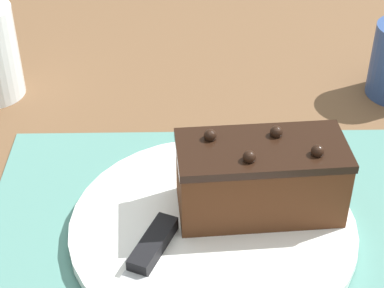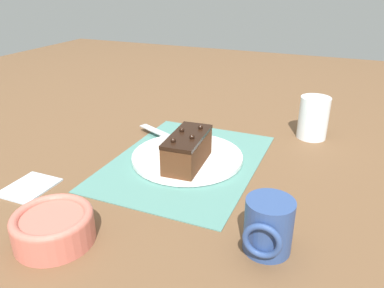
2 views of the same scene
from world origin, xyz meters
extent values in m
plane|color=brown|center=(0.00, 0.00, 0.00)|extent=(3.00, 3.00, 0.00)
cube|color=slate|center=(0.00, 0.00, 0.00)|extent=(0.46, 0.34, 0.00)
cylinder|color=white|center=(-0.01, 0.00, 0.01)|extent=(0.27, 0.27, 0.01)
cube|color=#512D19|center=(0.04, 0.02, 0.05)|extent=(0.16, 0.08, 0.07)
cube|color=black|center=(0.04, 0.02, 0.09)|extent=(0.16, 0.08, 0.01)
sphere|color=black|center=(-0.01, 0.03, 0.09)|extent=(0.01, 0.01, 0.01)
sphere|color=black|center=(0.02, 0.00, 0.09)|extent=(0.01, 0.01, 0.01)
sphere|color=black|center=(0.05, 0.04, 0.09)|extent=(0.01, 0.01, 0.01)
sphere|color=black|center=(0.08, 0.01, 0.09)|extent=(0.01, 0.01, 0.01)
cube|color=black|center=(-0.06, -0.04, 0.02)|extent=(0.05, 0.07, 0.01)
camera|label=1|loc=(-0.04, -0.45, 0.44)|focal=60.00mm
camera|label=2|loc=(0.75, 0.34, 0.42)|focal=35.00mm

